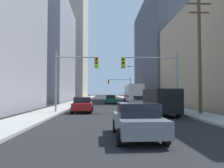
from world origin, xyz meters
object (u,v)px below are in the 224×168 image
(cargo_van_black, at_px, (161,100))
(sedan_grey, at_px, (137,120))
(traffic_signal_near_right, at_px, (152,71))
(city_bus, at_px, (133,93))
(sedan_maroon, at_px, (110,98))
(traffic_signal_far_right, at_px, (120,84))
(sedan_green, at_px, (110,99))
(traffic_signal_near_left, at_px, (75,71))
(sedan_red, at_px, (83,105))
(sedan_beige, at_px, (140,101))

(cargo_van_black, distance_m, sedan_grey, 9.76)
(cargo_van_black, distance_m, traffic_signal_near_right, 3.80)
(city_bus, distance_m, sedan_maroon, 7.59)
(cargo_van_black, relative_size, traffic_signal_far_right, 0.87)
(sedan_green, distance_m, traffic_signal_far_right, 18.86)
(traffic_signal_near_left, distance_m, traffic_signal_far_right, 36.73)
(cargo_van_black, distance_m, sedan_maroon, 28.09)
(sedan_red, bearing_deg, sedan_grey, -74.14)
(traffic_signal_far_right, bearing_deg, traffic_signal_near_right, -89.67)
(cargo_van_black, bearing_deg, sedan_grey, -111.05)
(sedan_green, xyz_separation_m, traffic_signal_near_left, (-4.10, -17.71, 3.29))
(city_bus, height_order, traffic_signal_far_right, traffic_signal_far_right)
(city_bus, relative_size, sedan_beige, 2.74)
(sedan_grey, bearing_deg, city_bus, 82.22)
(sedan_red, bearing_deg, sedan_green, 78.87)
(traffic_signal_near_right, xyz_separation_m, traffic_signal_far_right, (-0.21, 35.98, 0.02))
(sedan_beige, height_order, traffic_signal_near_left, traffic_signal_near_left)
(sedan_maroon, height_order, sedan_green, same)
(traffic_signal_near_right, bearing_deg, city_bus, 87.58)
(sedan_grey, bearing_deg, sedan_beige, 79.60)
(sedan_beige, height_order, traffic_signal_far_right, traffic_signal_far_right)
(city_bus, distance_m, traffic_signal_near_left, 20.96)
(sedan_red, xyz_separation_m, sedan_green, (3.37, 17.12, 0.00))
(traffic_signal_near_left, xyz_separation_m, traffic_signal_far_right, (7.38, 35.98, 0.08))
(sedan_red, relative_size, sedan_maroon, 1.00)
(city_bus, height_order, sedan_green, city_bus)
(sedan_red, bearing_deg, sedan_maroon, 81.83)
(cargo_van_black, xyz_separation_m, sedan_grey, (-3.50, -9.09, -0.52))
(city_bus, relative_size, sedan_green, 2.75)
(city_bus, height_order, sedan_maroon, city_bus)
(city_bus, xyz_separation_m, cargo_van_black, (-0.70, -21.60, -0.64))
(cargo_van_black, xyz_separation_m, sedan_beige, (0.12, 10.60, -0.52))
(traffic_signal_near_left, bearing_deg, sedan_grey, -70.13)
(sedan_grey, bearing_deg, traffic_signal_far_right, 86.18)
(sedan_green, relative_size, traffic_signal_far_right, 0.69)
(sedan_red, bearing_deg, traffic_signal_near_right, -4.96)
(sedan_red, distance_m, sedan_green, 17.44)
(sedan_maroon, height_order, traffic_signal_near_right, traffic_signal_near_right)
(city_bus, xyz_separation_m, sedan_beige, (-0.58, -10.99, -1.16))
(city_bus, bearing_deg, sedan_beige, -93.01)
(traffic_signal_far_right, bearing_deg, sedan_grey, -93.82)
(sedan_beige, xyz_separation_m, sedan_maroon, (-3.53, 17.27, 0.00))
(sedan_grey, relative_size, sedan_green, 1.01)
(sedan_grey, height_order, traffic_signal_far_right, traffic_signal_far_right)
(city_bus, distance_m, traffic_signal_near_right, 19.23)
(sedan_maroon, bearing_deg, traffic_signal_far_right, 73.76)
(sedan_red, xyz_separation_m, traffic_signal_far_right, (6.65, 35.38, 3.37))
(city_bus, relative_size, traffic_signal_near_right, 1.93)
(cargo_van_black, distance_m, traffic_signal_far_right, 38.60)
(sedan_red, xyz_separation_m, sedan_beige, (7.08, 7.49, 0.00))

